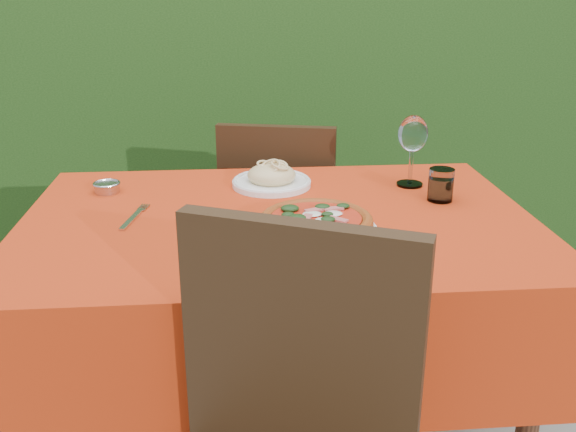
{
  "coord_description": "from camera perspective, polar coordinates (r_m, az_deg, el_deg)",
  "views": [
    {
      "loc": [
        -0.1,
        -1.48,
        1.31
      ],
      "look_at": [
        0.02,
        -0.05,
        0.77
      ],
      "focal_mm": 40.0,
      "sensor_mm": 36.0,
      "label": 1
    }
  ],
  "objects": [
    {
      "name": "wine_glass",
      "position": [
        1.82,
        11.04,
        6.93
      ],
      "size": [
        0.08,
        0.08,
        0.2
      ],
      "color": "white",
      "rests_on": "dining_table"
    },
    {
      "name": "pasta_plate",
      "position": [
        1.81,
        -1.47,
        3.38
      ],
      "size": [
        0.22,
        0.22,
        0.06
      ],
      "rotation": [
        0.0,
        0.0,
        -0.33
      ],
      "color": "white",
      "rests_on": "dining_table"
    },
    {
      "name": "water_glass",
      "position": [
        1.73,
        13.42,
        2.57
      ],
      "size": [
        0.07,
        0.07,
        0.09
      ],
      "color": "silver",
      "rests_on": "dining_table"
    },
    {
      "name": "chair_far",
      "position": [
        2.26,
        -0.66,
        -0.54
      ],
      "size": [
        0.46,
        0.46,
        0.86
      ],
      "rotation": [
        0.0,
        0.0,
        2.92
      ],
      "color": "black",
      "rests_on": "ground"
    },
    {
      "name": "steel_ramekin",
      "position": [
        1.83,
        -15.79,
        2.42
      ],
      "size": [
        0.07,
        0.07,
        0.03
      ],
      "primitive_type": "cylinder",
      "color": "#B2B3B9",
      "rests_on": "dining_table"
    },
    {
      "name": "dining_table",
      "position": [
        1.64,
        -0.84,
        -5.0
      ],
      "size": [
        1.26,
        0.86,
        0.75
      ],
      "color": "#4C2A18",
      "rests_on": "ground"
    },
    {
      "name": "hedge",
      "position": [
        3.06,
        -2.98,
        13.24
      ],
      "size": [
        3.2,
        0.55,
        1.78
      ],
      "color": "black",
      "rests_on": "ground"
    },
    {
      "name": "fork",
      "position": [
        1.61,
        -13.71,
        -0.26
      ],
      "size": [
        0.06,
        0.19,
        0.01
      ],
      "primitive_type": "cube",
      "rotation": [
        0.0,
        0.0,
        -0.2
      ],
      "color": "silver",
      "rests_on": "dining_table"
    },
    {
      "name": "pizza_plate",
      "position": [
        1.47,
        2.51,
        -0.71
      ],
      "size": [
        0.28,
        0.28,
        0.05
      ],
      "rotation": [
        0.0,
        0.0,
        -0.03
      ],
      "color": "white",
      "rests_on": "dining_table"
    }
  ]
}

